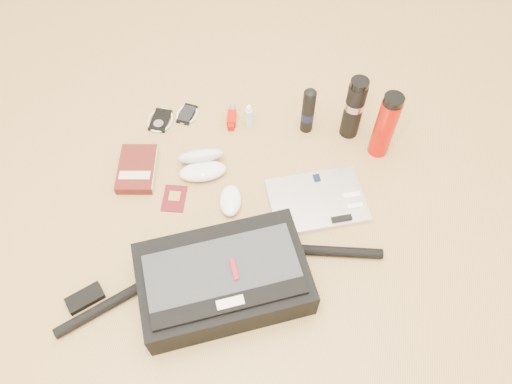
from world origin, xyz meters
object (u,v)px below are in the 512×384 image
messenger_bag (223,279)px  book (138,169)px  thermos_black (354,108)px  thermos_red (385,126)px  laptop (318,201)px

messenger_bag → book: messenger_bag is taller
thermos_black → book: bearing=-156.3°
messenger_bag → thermos_black: bearing=39.6°
book → thermos_red: bearing=6.6°
messenger_bag → book: bearing=111.7°
messenger_bag → thermos_black: 0.77m
laptop → book: (-0.65, 0.01, 0.01)m
laptop → thermos_red: size_ratio=1.37×
thermos_red → messenger_bag: bearing=-125.2°
book → thermos_black: thermos_black is taller
messenger_bag → laptop: 0.44m
messenger_bag → laptop: (0.25, 0.36, -0.05)m
thermos_black → thermos_red: bearing=-30.7°
laptop → thermos_red: thermos_red is taller
messenger_bag → laptop: size_ratio=2.48×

